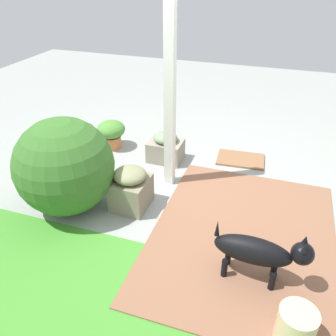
{
  "coord_description": "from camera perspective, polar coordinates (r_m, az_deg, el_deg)",
  "views": [
    {
      "loc": [
        -0.9,
        3.39,
        2.46
      ],
      "look_at": [
        0.19,
        0.15,
        0.39
      ],
      "focal_mm": 37.49,
      "sensor_mm": 36.0,
      "label": 1
    }
  ],
  "objects": [
    {
      "name": "terracotta_pot_broad",
      "position": [
        5.23,
        -9.21,
        5.74
      ],
      "size": [
        0.41,
        0.41,
        0.42
      ],
      "color": "#C86F41",
      "rests_on": "ground"
    },
    {
      "name": "ground_plane",
      "position": [
        4.28,
        3.03,
        -3.88
      ],
      "size": [
        12.0,
        12.0,
        0.0
      ],
      "primitive_type": "plane",
      "color": "#959A94"
    },
    {
      "name": "stone_planter_nearest",
      "position": [
        4.85,
        -0.4,
        3.33
      ],
      "size": [
        0.47,
        0.37,
        0.42
      ],
      "color": "gray",
      "rests_on": "ground"
    },
    {
      "name": "dog",
      "position": [
        3.13,
        14.63,
        -13.01
      ],
      "size": [
        0.82,
        0.25,
        0.56
      ],
      "color": "black",
      "rests_on": "ground"
    },
    {
      "name": "ceramic_urn",
      "position": [
        2.94,
        20.04,
        -23.1
      ],
      "size": [
        0.29,
        0.29,
        0.32
      ],
      "primitive_type": "cylinder",
      "color": "beige",
      "rests_on": "ground"
    },
    {
      "name": "stone_planter_mid",
      "position": [
        3.94,
        -6.07,
        -3.28
      ],
      "size": [
        0.4,
        0.44,
        0.5
      ],
      "color": "gray",
      "rests_on": "ground"
    },
    {
      "name": "doormat",
      "position": [
        5.02,
        11.72,
        1.39
      ],
      "size": [
        0.67,
        0.48,
        0.03
      ],
      "primitive_type": "cube",
      "rotation": [
        0.0,
        0.0,
        0.07
      ],
      "color": "#8B5F3F",
      "rests_on": "ground"
    },
    {
      "name": "porch_pillar",
      "position": [
        3.95,
        0.31,
        11.92
      ],
      "size": [
        0.11,
        0.11,
        2.31
      ],
      "primitive_type": "cube",
      "color": "white",
      "rests_on": "ground"
    },
    {
      "name": "round_shrub",
      "position": [
        3.9,
        -16.47,
        0.25
      ],
      "size": [
        1.07,
        1.07,
        1.07
      ],
      "primitive_type": "sphere",
      "color": "#356826",
      "rests_on": "ground"
    },
    {
      "name": "brick_path",
      "position": [
        3.72,
        11.98,
        -10.86
      ],
      "size": [
        1.8,
        2.4,
        0.02
      ],
      "primitive_type": "cube",
      "color": "#895B42",
      "rests_on": "ground"
    }
  ]
}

